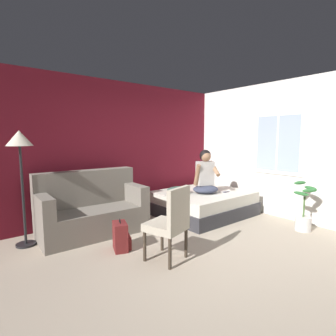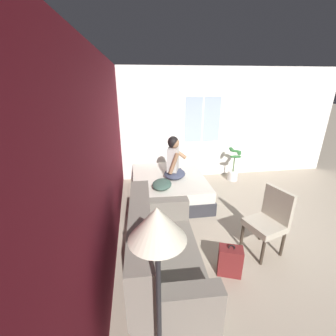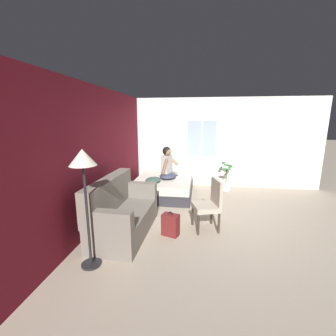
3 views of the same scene
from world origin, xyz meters
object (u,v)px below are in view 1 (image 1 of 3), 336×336
object	(u,v)px
throw_pillow	(178,190)
potted_plant	(304,213)
floor_lamp	(20,149)
person_seated	(205,176)
couch	(92,210)
cell_phone	(226,192)
bed	(203,203)
side_chair	(170,221)
backpack	(121,237)

from	to	relation	value
throw_pillow	potted_plant	distance (m)	2.28
floor_lamp	potted_plant	xyz separation A→B (m)	(3.86, -2.30, -1.13)
person_seated	couch	bearing A→B (deg)	166.28
couch	cell_phone	xyz separation A→B (m)	(2.57, -0.75, 0.09)
cell_phone	couch	bearing A→B (deg)	75.58
bed	cell_phone	size ratio (longest dim) A/B	12.60
floor_lamp	potted_plant	bearing A→B (deg)	-30.78
side_chair	potted_plant	xyz separation A→B (m)	(2.49, -0.58, -0.23)
couch	cell_phone	distance (m)	2.68
person_seated	floor_lamp	world-z (taller)	floor_lamp
throw_pillow	cell_phone	bearing A→B (deg)	-31.40
potted_plant	backpack	bearing A→B (deg)	155.83
bed	cell_phone	xyz separation A→B (m)	(0.33, -0.32, 0.25)
bed	person_seated	size ratio (longest dim) A/B	2.07
throw_pillow	cell_phone	world-z (taller)	throw_pillow
bed	throw_pillow	world-z (taller)	throw_pillow
floor_lamp	potted_plant	distance (m)	4.63
potted_plant	couch	bearing A→B (deg)	142.85
cell_phone	potted_plant	bearing A→B (deg)	-166.26
couch	throw_pillow	xyz separation A→B (m)	(1.72, -0.23, 0.16)
couch	throw_pillow	bearing A→B (deg)	-7.50
bed	potted_plant	xyz separation A→B (m)	(0.63, -1.75, 0.07)
potted_plant	cell_phone	bearing A→B (deg)	102.01
potted_plant	side_chair	bearing A→B (deg)	166.94
person_seated	backpack	bearing A→B (deg)	-169.95
bed	side_chair	size ratio (longest dim) A/B	1.85
person_seated	bed	bearing A→B (deg)	57.47
person_seated	floor_lamp	xyz separation A→B (m)	(-3.16, 0.65, 0.59)
person_seated	potted_plant	size ratio (longest dim) A/B	1.03
couch	throw_pillow	world-z (taller)	couch
bed	cell_phone	bearing A→B (deg)	-44.10
backpack	throw_pillow	world-z (taller)	throw_pillow
cell_phone	floor_lamp	xyz separation A→B (m)	(-3.56, 0.87, 0.94)
person_seated	backpack	distance (m)	2.26
couch	potted_plant	distance (m)	3.61
couch	backpack	xyz separation A→B (m)	(0.05, -0.91, -0.20)
backpack	potted_plant	world-z (taller)	potted_plant
bed	throw_pillow	xyz separation A→B (m)	(-0.52, 0.20, 0.31)
bed	throw_pillow	distance (m)	0.64
floor_lamp	person_seated	bearing A→B (deg)	-11.64
couch	bed	bearing A→B (deg)	-10.77
bed	person_seated	world-z (taller)	person_seated
backpack	potted_plant	xyz separation A→B (m)	(2.83, -1.27, 0.11)
potted_plant	bed	bearing A→B (deg)	109.87
side_chair	throw_pillow	xyz separation A→B (m)	(1.34, 1.38, 0.02)
backpack	floor_lamp	bearing A→B (deg)	135.02
floor_lamp	cell_phone	bearing A→B (deg)	-13.67
side_chair	person_seated	bearing A→B (deg)	30.88
couch	backpack	world-z (taller)	couch
side_chair	floor_lamp	distance (m)	2.38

